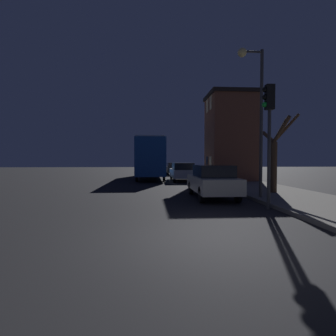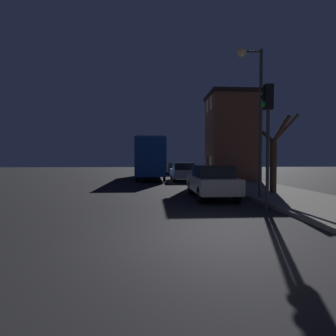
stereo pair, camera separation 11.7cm
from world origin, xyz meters
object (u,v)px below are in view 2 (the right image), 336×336
streetlamp (254,99)px  bus (151,156)px  bare_tree (275,156)px  traffic_light (267,120)px  car_mid_lane (183,171)px  car_far_lane (175,168)px  car_near_lane (211,181)px

streetlamp → bus: (-4.63, 14.37, -2.28)m
streetlamp → bare_tree: (1.72, 1.52, -2.49)m
traffic_light → car_mid_lane: bearing=96.8°
bus → car_far_lane: (2.89, 5.80, -1.44)m
streetlamp → bus: streetlamp is taller
bus → car_mid_lane: size_ratio=2.36×
traffic_light → car_far_lane: 22.47m
traffic_light → car_near_lane: 4.04m
streetlamp → car_far_lane: bearing=94.9°
streetlamp → car_far_lane: (-1.73, 20.17, -3.73)m
car_far_lane → streetlamp: bearing=-85.1°
bare_tree → car_mid_lane: 10.09m
streetlamp → car_far_lane: 20.59m
car_mid_lane → bus: bearing=128.1°
traffic_light → car_mid_lane: (-1.54, 13.00, -2.43)m
bare_tree → car_near_lane: (-3.43, -0.71, -1.19)m
car_mid_lane → car_far_lane: (0.16, 9.30, -0.03)m
bus → car_far_lane: bus is taller
streetlamp → car_far_lane: size_ratio=1.49×
streetlamp → car_near_lane: (-1.71, 0.81, -3.68)m
car_near_lane → car_far_lane: car_near_lane is taller
car_near_lane → car_far_lane: size_ratio=0.99×
car_mid_lane → streetlamp: bearing=-80.1°
car_mid_lane → car_far_lane: car_mid_lane is taller
bare_tree → streetlamp: bearing=-138.4°
bare_tree → car_mid_lane: (-3.61, 9.35, -1.20)m
traffic_light → car_near_lane: (-1.36, 2.93, -2.42)m
streetlamp → traffic_light: size_ratio=1.45×
streetlamp → car_mid_lane: (-1.89, 10.88, -3.69)m
traffic_light → car_mid_lane: traffic_light is taller
bare_tree → bus: 14.33m
traffic_light → bare_tree: 4.37m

